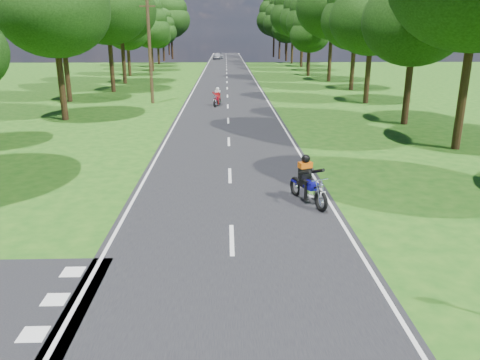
{
  "coord_description": "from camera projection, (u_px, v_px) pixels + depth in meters",
  "views": [
    {
      "loc": [
        -0.12,
        -9.72,
        5.46
      ],
      "look_at": [
        0.28,
        4.0,
        1.1
      ],
      "focal_mm": 35.0,
      "sensor_mm": 36.0,
      "label": 1
    }
  ],
  "objects": [
    {
      "name": "rider_near_blue",
      "position": [
        308.0,
        180.0,
        15.32
      ],
      "size": [
        1.32,
        2.05,
        1.62
      ],
      "primitive_type": null,
      "rotation": [
        0.0,
        0.0,
        0.37
      ],
      "color": "#120E9B",
      "rests_on": "main_road"
    },
    {
      "name": "main_road",
      "position": [
        227.0,
        77.0,
        58.54
      ],
      "size": [
        7.0,
        140.0,
        0.02
      ],
      "primitive_type": "cube",
      "color": "black",
      "rests_on": "ground"
    },
    {
      "name": "road_markings",
      "position": [
        226.0,
        79.0,
        56.75
      ],
      "size": [
        7.4,
        140.0,
        0.01
      ],
      "color": "silver",
      "rests_on": "main_road"
    },
    {
      "name": "distant_car",
      "position": [
        218.0,
        56.0,
        97.19
      ],
      "size": [
        2.43,
        4.2,
        1.34
      ],
      "primitive_type": "imported",
      "rotation": [
        0.0,
        0.0,
        -0.23
      ],
      "color": "silver",
      "rests_on": "main_road"
    },
    {
      "name": "telegraph_pole",
      "position": [
        150.0,
        51.0,
        36.19
      ],
      "size": [
        1.2,
        0.26,
        8.0
      ],
      "color": "#382616",
      "rests_on": "ground"
    },
    {
      "name": "treeline",
      "position": [
        236.0,
        11.0,
        65.67
      ],
      "size": [
        40.0,
        115.35,
        14.78
      ],
      "color": "black",
      "rests_on": "ground"
    },
    {
      "name": "rider_far_red",
      "position": [
        217.0,
        97.0,
        35.73
      ],
      "size": [
        0.94,
        1.77,
        1.4
      ],
      "primitive_type": null,
      "rotation": [
        0.0,
        0.0,
        -0.23
      ],
      "color": "#B10D25",
      "rests_on": "main_road"
    },
    {
      "name": "ground",
      "position": [
        233.0,
        277.0,
        10.92
      ],
      "size": [
        160.0,
        160.0,
        0.0
      ],
      "primitive_type": "plane",
      "color": "#1A4E12",
      "rests_on": "ground"
    }
  ]
}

